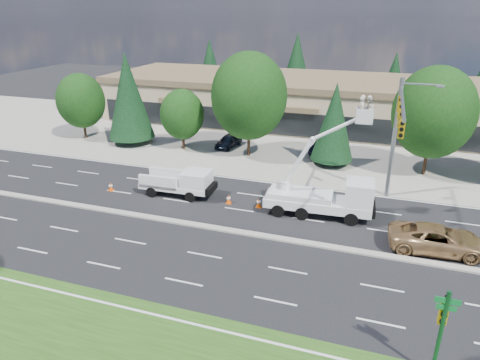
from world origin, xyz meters
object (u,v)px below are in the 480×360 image
(street_sign_pole, at_px, (442,324))
(utility_pickup, at_px, (181,185))
(bucket_truck, at_px, (330,192))
(minivan, at_px, (438,239))
(signal_mast, at_px, (397,126))

(street_sign_pole, height_order, utility_pickup, street_sign_pole)
(street_sign_pole, relative_size, bucket_truck, 0.47)
(bucket_truck, xyz_separation_m, minivan, (6.79, -2.55, -1.06))
(signal_mast, distance_m, bucket_truck, 6.35)
(bucket_truck, bearing_deg, utility_pickup, 176.65)
(signal_mast, distance_m, utility_pickup, 16.21)
(utility_pickup, relative_size, minivan, 0.98)
(utility_pickup, bearing_deg, street_sign_pole, -38.55)
(bucket_truck, bearing_deg, street_sign_pole, -68.80)
(signal_mast, relative_size, street_sign_pole, 2.54)
(signal_mast, bearing_deg, bucket_truck, -144.02)
(signal_mast, xyz_separation_m, street_sign_pole, (1.97, -15.45, -3.61))
(street_sign_pole, xyz_separation_m, bucket_truck, (-5.82, 12.65, -0.60))
(signal_mast, height_order, bucket_truck, signal_mast)
(signal_mast, height_order, utility_pickup, signal_mast)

